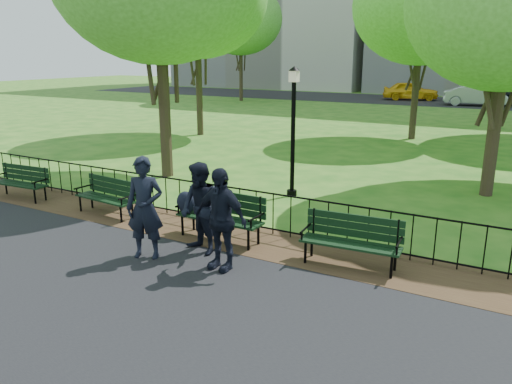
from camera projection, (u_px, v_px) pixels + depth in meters
The scene contains 18 objects.
ground at pixel (192, 263), 8.97m from camera, with size 120.00×120.00×0.00m, color #266219.
asphalt_path at pixel (26, 360), 6.11m from camera, with size 60.00×9.20×0.01m, color black.
dirt_strip at pixel (236, 236), 10.22m from camera, with size 60.00×1.60×0.01m, color #362216.
far_street at pixel (465, 103), 38.33m from camera, with size 70.00×9.00×0.01m, color black.
iron_fence at pixel (248, 207), 10.51m from camera, with size 24.06×0.06×1.00m.
park_bench_main at pixel (207, 207), 10.04m from camera, with size 1.89×0.62×1.04m.
park_bench_left_a at pixel (108, 193), 11.51m from camera, with size 1.68×0.65×0.93m.
park_bench_left_b at pixel (22, 179), 12.81m from camera, with size 1.67×0.63×0.93m.
park_bench_right_a at pixel (352, 235), 8.70m from camera, with size 1.77×0.67×0.99m.
lamppost at pixel (293, 127), 12.73m from camera, with size 0.30×0.30×3.33m.
tree_near_e at pixel (510, 4), 11.98m from camera, with size 4.95×4.95×6.90m.
tree_far_c at pixel (423, 5), 20.56m from camera, with size 5.75×5.75×8.02m.
tree_far_w at pixel (241, 19), 38.22m from camera, with size 6.43×6.43×8.96m.
person_left at pixel (145, 208), 8.96m from camera, with size 0.68×0.45×1.88m, color black.
person_mid at pixel (201, 209), 9.18m from camera, with size 0.84×0.44×1.72m, color black.
person_right at pixel (220, 219), 8.49m from camera, with size 1.05×0.43×1.79m, color black.
taxi at pixel (410, 91), 40.25m from camera, with size 1.74×4.33×1.47m, color #ECB013.
sedan_silver at pixel (475, 96), 35.77m from camera, with size 1.51×4.32×1.42m, color #A5A8AC.
Camera 1 is at (5.09, -6.66, 3.62)m, focal length 35.00 mm.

